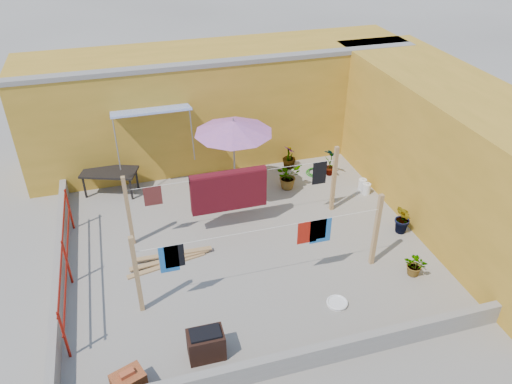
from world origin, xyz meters
TOP-DOWN VIEW (x-y plane):
  - ground at (0.00, 0.00)m, footprint 80.00×80.00m
  - wall_back at (0.50, 4.69)m, footprint 11.00×3.27m
  - wall_right at (5.20, 0.00)m, footprint 2.40×9.00m
  - parapet_front at (0.00, -3.58)m, footprint 8.30×0.16m
  - parapet_left at (-4.08, 0.00)m, footprint 0.16×7.30m
  - red_railing at (-3.85, -0.20)m, footprint 0.05×4.20m
  - clothesline_rig at (-0.15, 0.56)m, footprint 5.09×2.35m
  - patio_umbrella at (0.24, 1.91)m, footprint 2.47×2.47m
  - outdoor_table at (-2.86, 3.20)m, footprint 1.58×1.15m
  - brick_stack at (-2.87, -3.20)m, footprint 0.62×0.54m
  - lumber_pile at (-1.78, -0.10)m, footprint 1.93×0.56m
  - brazier at (-1.50, -2.85)m, footprint 0.65×0.44m
  - white_basin at (1.26, -2.35)m, footprint 0.43×0.43m
  - water_jug_a at (3.70, 1.23)m, footprint 0.22×0.22m
  - water_jug_b at (3.70, 1.47)m, footprint 0.22×0.22m
  - green_hose at (2.79, 2.62)m, footprint 0.53×0.53m
  - plant_back_a at (1.78, 2.12)m, footprint 0.81×0.76m
  - plant_back_b at (2.18, 3.17)m, footprint 0.50×0.50m
  - plant_right_a at (3.16, 2.42)m, footprint 0.51×0.55m
  - plant_right_b at (3.70, -0.61)m, footprint 0.43×0.50m
  - plant_right_c at (3.21, -2.00)m, footprint 0.64×0.64m

SIDE VIEW (x-z plane):
  - ground at x=0.00m, z-range 0.00..0.00m
  - green_hose at x=2.79m, z-range 0.00..0.08m
  - white_basin at x=1.26m, z-range 0.00..0.08m
  - lumber_pile at x=-1.78m, z-range 0.00..0.12m
  - water_jug_b at x=3.70m, z-range -0.02..0.33m
  - water_jug_a at x=3.70m, z-range -0.02..0.33m
  - brick_stack at x=-2.87m, z-range -0.03..0.42m
  - parapet_front at x=0.00m, z-range 0.00..0.44m
  - parapet_left at x=-4.08m, z-range 0.00..0.44m
  - plant_right_c at x=3.21m, z-range 0.00..0.54m
  - brazier at x=-1.50m, z-range -0.01..0.57m
  - plant_back_b at x=2.18m, z-range 0.00..0.70m
  - plant_back_a at x=1.78m, z-range 0.00..0.74m
  - plant_right_b at x=3.70m, z-range 0.00..0.81m
  - plant_right_a at x=3.16m, z-range 0.00..0.86m
  - outdoor_table at x=-2.86m, z-range 0.27..0.94m
  - red_railing at x=-3.85m, z-range 0.17..1.27m
  - clothesline_rig at x=-0.15m, z-range 0.12..1.92m
  - wall_right at x=5.20m, z-range 0.00..3.20m
  - wall_back at x=0.50m, z-range 0.00..3.21m
  - patio_umbrella at x=0.24m, z-range 0.93..3.27m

